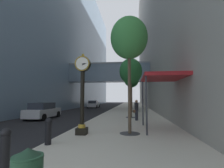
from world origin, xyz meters
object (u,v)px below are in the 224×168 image
Objects in this scene: bollard_nearest at (5,147)px; street_tree_mid_near at (131,72)px; street_tree_far at (132,79)px; car_silver_mid at (43,111)px; street_clock at (82,89)px; pedestrian_walking at (136,109)px; bollard_second at (48,130)px; street_tree_mid_far at (131,78)px; bollard_fourth at (82,117)px; street_tree_near at (129,39)px; car_white_near at (94,104)px.

street_tree_mid_near is (3.33, 12.38, 4.04)m from bollard_nearest.
street_tree_far is 18.89m from car_silver_mid.
bollard_nearest is at bearing -100.49° from street_clock.
car_silver_mid is at bearing 173.17° from pedestrian_walking.
car_silver_mid is (-5.44, 9.05, 0.07)m from bollard_second.
bollard_fourth is at bearing -104.52° from street_tree_mid_far.
bollard_nearest is 28.03m from street_tree_far.
street_clock is at bearing -73.26° from bollard_fourth.
bollard_second is 0.62× the size of pedestrian_walking.
bollard_fourth is (0.00, 7.03, 0.00)m from bollard_nearest.
street_tree_near is at bearing 55.71° from bollard_nearest.
bollard_nearest is at bearing -64.47° from car_silver_mid.
bollard_fourth is at bearing -121.89° from street_tree_mid_near.
bollard_nearest is (-0.81, -4.35, -1.82)m from street_clock.
bollard_fourth is (-0.81, 2.68, -1.82)m from street_clock.
bollard_nearest is at bearing -99.51° from street_tree_mid_far.
pedestrian_walking is at bearing -6.83° from car_silver_mid.
street_tree_near is 1.47× the size of car_silver_mid.
bollard_second is (-0.81, -2.01, -1.82)m from street_clock.
bollard_fourth is at bearing -78.32° from car_white_near.
bollard_second is at bearing -100.75° from street_tree_mid_far.
street_tree_mid_far is (3.33, 17.53, 4.23)m from bollard_second.
bollard_fourth is (0.00, 4.69, 0.00)m from bollard_second.
bollard_second is 0.17× the size of street_tree_near.
car_white_near is at bearing 113.17° from pedestrian_walking.
street_tree_far is at bearing 90.00° from street_tree_mid_near.
pedestrian_walking is at bearing 64.39° from bollard_second.
car_white_near is (-4.86, 23.52, 0.05)m from bollard_fourth.
car_white_near is at bearing 101.68° from bollard_fourth.
street_tree_near is at bearing 11.86° from street_clock.
pedestrian_walking is 22.04m from car_white_near.
street_clock is 6.81m from pedestrian_walking.
street_tree_mid_far is at bearing 79.25° from bollard_second.
street_tree_far is (2.52, 23.02, 3.21)m from street_clock.
car_silver_mid is at bearing 115.53° from bollard_nearest.
car_white_near is at bearing 102.21° from street_clock.
pedestrian_walking is at bearing 84.94° from street_tree_near.
pedestrian_walking reaches higher than bollard_nearest.
street_tree_far is 10.10m from car_white_near.
street_tree_mid_near reaches higher than bollard_nearest.
street_tree_far is at bearing 61.24° from car_silver_mid.
bollard_fourth is 7.48m from street_tree_mid_near.
bollard_second is at bearing -108.35° from street_tree_mid_near.
street_tree_near is 1.10× the size of street_tree_mid_near.
street_tree_far is (0.00, 22.49, 0.33)m from street_tree_near.
pedestrian_walking is at bearing -87.14° from street_tree_mid_far.
bollard_second is 4.69m from bollard_fourth.
street_tree_near is at bearing -90.00° from street_tree_far.
street_tree_far reaches higher than car_silver_mid.
street_clock is 2.83m from bollard_second.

